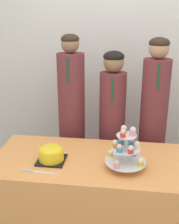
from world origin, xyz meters
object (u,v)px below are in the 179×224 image
object	(u,v)px
cake_knife	(34,171)
student_1	(112,130)
student_2	(153,127)
round_cake	(51,153)
cupcake_stand	(127,149)
student_0	(72,123)

from	to	relation	value
cake_knife	student_1	size ratio (longest dim) A/B	0.18
student_1	student_2	distance (m)	0.38
round_cake	student_2	world-z (taller)	student_2
round_cake	cupcake_stand	bearing A→B (deg)	-2.22
student_1	student_2	xyz separation A→B (m)	(0.38, 0.00, 0.05)
student_1	cupcake_stand	bearing A→B (deg)	-78.35
cupcake_stand	student_1	world-z (taller)	student_1
round_cake	student_0	bearing A→B (deg)	87.72
cupcake_stand	student_1	distance (m)	0.72
cake_knife	student_2	size ratio (longest dim) A/B	0.16
student_0	student_2	size ratio (longest dim) A/B	1.01
round_cake	cupcake_stand	xyz separation A→B (m)	(0.56, -0.02, 0.09)
cupcake_stand	student_0	bearing A→B (deg)	127.67
student_2	round_cake	bearing A→B (deg)	-140.13
cupcake_stand	student_2	world-z (taller)	student_2
student_2	student_0	bearing A→B (deg)	180.00
round_cake	student_0	distance (m)	0.67
cupcake_stand	student_0	distance (m)	0.87
student_1	student_0	bearing A→B (deg)	180.00
round_cake	student_2	distance (m)	1.04
student_1	round_cake	bearing A→B (deg)	-121.97
round_cake	cake_knife	bearing A→B (deg)	-116.31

